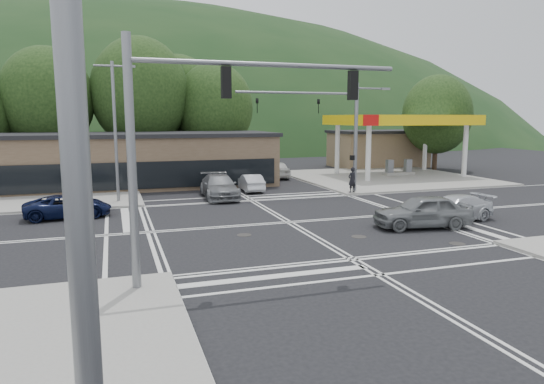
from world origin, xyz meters
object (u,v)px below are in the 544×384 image
object	(u,v)px
pedestrian	(352,180)
car_northbound	(219,186)
car_queue_b	(275,169)
car_silver_east	(454,208)
car_blue_west	(68,206)
car_grey_center	(422,211)
car_queue_a	(251,183)

from	to	relation	value
pedestrian	car_northbound	bearing A→B (deg)	-22.89
car_queue_b	pedestrian	world-z (taller)	pedestrian
car_silver_east	car_northbound	world-z (taller)	car_northbound
car_blue_west	car_grey_center	distance (m)	19.06
car_queue_b	pedestrian	xyz separation A→B (m)	(2.13, -11.02, 0.27)
car_blue_west	car_northbound	bearing A→B (deg)	-72.20
car_blue_west	pedestrian	bearing A→B (deg)	-87.71
car_queue_b	car_northbound	size ratio (longest dim) A/B	0.84
car_silver_east	car_blue_west	bearing A→B (deg)	-117.71
car_blue_west	car_queue_b	distance (m)	21.50
car_queue_a	car_northbound	distance (m)	3.76
car_queue_a	car_queue_b	size ratio (longest dim) A/B	0.84
car_grey_center	pedestrian	distance (m)	10.89
car_grey_center	car_queue_b	size ratio (longest dim) A/B	1.05
car_queue_a	car_queue_b	distance (m)	8.41
car_blue_west	car_queue_b	xyz separation A→B (m)	(16.72, 13.52, 0.16)
car_grey_center	car_northbound	xyz separation A→B (m)	(-7.78, 12.26, -0.03)
car_blue_west	pedestrian	xyz separation A→B (m)	(18.84, 2.50, 0.42)
car_blue_west	pedestrian	size ratio (longest dim) A/B	2.52
car_queue_a	pedestrian	xyz separation A→B (m)	(6.53, -3.86, 0.42)
car_grey_center	car_queue_a	size ratio (longest dim) A/B	1.25
car_grey_center	pedestrian	bearing A→B (deg)	-179.04
car_blue_west	car_grey_center	size ratio (longest dim) A/B	0.94
car_northbound	car_grey_center	bearing A→B (deg)	-54.49
car_queue_a	car_silver_east	bearing A→B (deg)	120.69
car_silver_east	car_northbound	xyz separation A→B (m)	(-10.38, 11.40, 0.12)
car_grey_center	car_northbound	world-z (taller)	car_grey_center
car_northbound	pedestrian	bearing A→B (deg)	-5.91
car_grey_center	pedestrian	xyz separation A→B (m)	(1.67, 10.76, 0.23)
car_blue_west	car_northbound	distance (m)	10.21
car_grey_center	pedestrian	size ratio (longest dim) A/B	2.68
car_blue_west	car_silver_east	size ratio (longest dim) A/B	0.98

